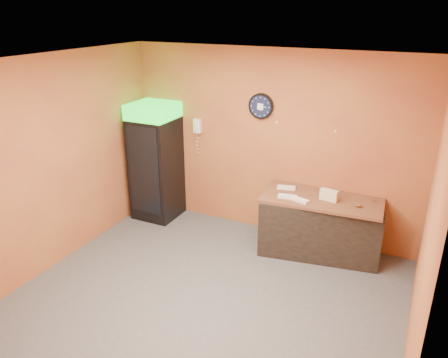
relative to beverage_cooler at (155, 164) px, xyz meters
The scene contains 15 objects.
floor 2.60m from the beverage_cooler, 41.49° to the right, with size 4.50×4.50×0.00m, color #47474C.
back_wall 1.92m from the beverage_cooler, 12.21° to the left, with size 4.50×0.02×2.80m, color #B06B31.
left_wall 1.73m from the beverage_cooler, 105.07° to the right, with size 0.02×4.00×2.80m, color #B06B31.
right_wall 4.40m from the beverage_cooler, 21.56° to the right, with size 0.02×4.00×2.80m, color #B06B31.
ceiling 3.06m from the beverage_cooler, 41.49° to the right, with size 4.50×4.00×0.02m, color white.
beverage_cooler is the anchor object (origin of this frame).
prep_counter 2.80m from the beverage_cooler, ahead, with size 1.63×0.73×0.82m, color black.
wall_clock 2.00m from the beverage_cooler, 12.27° to the left, with size 0.38×0.06×0.38m.
wall_phone 0.94m from the beverage_cooler, 28.77° to the left, with size 0.12×0.11×0.22m.
butcher_paper 2.75m from the beverage_cooler, ahead, with size 1.64×0.80×0.04m, color brown.
sub_roll_stack 2.85m from the beverage_cooler, ahead, with size 0.25×0.12×0.15m.
wrapped_sandwich_left 2.32m from the beverage_cooler, ahead, with size 0.26×0.10×0.04m, color silver.
wrapped_sandwich_mid 2.51m from the beverage_cooler, ahead, with size 0.25×0.10×0.04m, color silver.
wrapped_sandwich_right 2.21m from the beverage_cooler, ahead, with size 0.26×0.10×0.04m, color silver.
kitchen_tool 2.86m from the beverage_cooler, ahead, with size 0.06×0.06×0.06m, color silver.
Camera 1 is at (2.11, -3.90, 3.34)m, focal length 35.00 mm.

